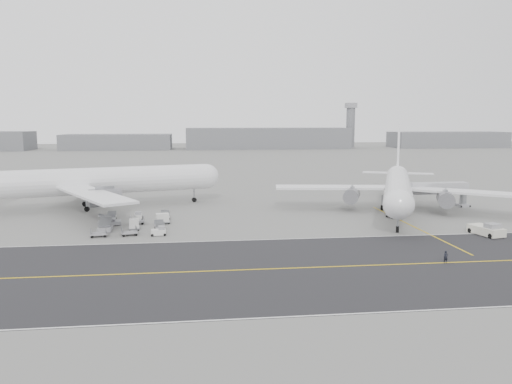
{
  "coord_description": "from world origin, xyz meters",
  "views": [
    {
      "loc": [
        -8.55,
        -79.14,
        18.83
      ],
      "look_at": [
        2.4,
        12.0,
        5.69
      ],
      "focal_mm": 35.0,
      "sensor_mm": 36.0,
      "label": 1
    }
  ],
  "objects": [
    {
      "name": "gse_cluster",
      "position": [
        -19.72,
        10.13,
        0.0
      ],
      "size": [
        20.64,
        24.0,
        2.02
      ],
      "primitive_type": null,
      "rotation": [
        0.0,
        0.0,
        0.16
      ],
      "color": "#A2A1A7",
      "rests_on": "ground"
    },
    {
      "name": "pushback_tug",
      "position": [
        39.1,
        -3.47,
        0.91
      ],
      "size": [
        4.03,
        7.85,
        2.21
      ],
      "rotation": [
        0.0,
        0.0,
        0.22
      ],
      "color": "silver",
      "rests_on": "ground"
    },
    {
      "name": "control_tower",
      "position": [
        100.0,
        265.0,
        16.25
      ],
      "size": [
        7.0,
        7.0,
        31.25
      ],
      "color": "slate",
      "rests_on": "ground"
    },
    {
      "name": "taxiway",
      "position": [
        5.02,
        -17.98,
        0.01
      ],
      "size": [
        220.0,
        59.0,
        0.03
      ],
      "color": "#28282B",
      "rests_on": "ground"
    },
    {
      "name": "ground_crew_a",
      "position": [
        24.25,
        -18.17,
        0.84
      ],
      "size": [
        0.62,
        0.41,
        1.68
      ],
      "primitive_type": "imported",
      "rotation": [
        0.0,
        0.0,
        -0.01
      ],
      "color": "black",
      "rests_on": "ground"
    },
    {
      "name": "airliner_a",
      "position": [
        -32.03,
        30.38,
        5.93
      ],
      "size": [
        58.25,
        57.01,
        20.58
      ],
      "rotation": [
        0.0,
        0.0,
        1.84
      ],
      "color": "white",
      "rests_on": "ground"
    },
    {
      "name": "horizon_buildings",
      "position": [
        30.0,
        260.0,
        0.0
      ],
      "size": [
        520.0,
        28.0,
        28.0
      ],
      "primitive_type": null,
      "color": "slate",
      "rests_on": "ground"
    },
    {
      "name": "stray_dolly",
      "position": [
        29.36,
        12.68,
        0.0
      ],
      "size": [
        2.01,
        2.74,
        1.52
      ],
      "primitive_type": null,
      "rotation": [
        0.0,
        0.0,
        0.21
      ],
      "color": "silver",
      "rests_on": "ground"
    },
    {
      "name": "ground",
      "position": [
        0.0,
        0.0,
        0.0
      ],
      "size": [
        700.0,
        700.0,
        0.0
      ],
      "primitive_type": "plane",
      "color": "gray",
      "rests_on": "ground"
    },
    {
      "name": "airliner_b",
      "position": [
        33.18,
        19.73,
        5.24
      ],
      "size": [
        48.98,
        50.01,
        18.17
      ],
      "rotation": [
        0.0,
        0.0,
        -0.39
      ],
      "color": "white",
      "rests_on": "ground"
    },
    {
      "name": "jet_bridge",
      "position": [
        43.45,
        23.07,
        3.96
      ],
      "size": [
        15.04,
        3.15,
        5.68
      ],
      "rotation": [
        0.0,
        0.0,
        0.02
      ],
      "color": "gray",
      "rests_on": "ground"
    }
  ]
}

